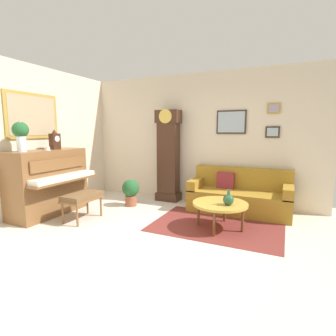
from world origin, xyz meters
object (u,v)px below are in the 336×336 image
Objects in this scene: coffee_table at (220,204)px; green_jug at (228,200)px; teacup at (48,149)px; potted_plant at (131,191)px; piano_bench at (82,197)px; grandfather_clock at (168,158)px; mantel_clock at (55,140)px; couch at (239,196)px; piano at (49,182)px; flower_vase at (21,133)px.

green_jug is at bearing -30.77° from coffee_table.
teacup reaches higher than coffee_table.
potted_plant is (-2.02, 0.51, -0.08)m from coffee_table.
grandfather_clock is at bearing 65.46° from piano_bench.
mantel_clock reaches higher than green_jug.
mantel_clock is (-3.26, -1.45, 1.08)m from couch.
grandfather_clock is at bearing 140.15° from coffee_table.
mantel_clock is at bearing 165.46° from piano_bench.
mantel_clock is 0.31m from teacup.
piano is 0.84m from piano_bench.
piano_bench is at bearing -114.54° from grandfather_clock.
piano reaches higher than couch.
mantel_clock reaches higher than teacup.
grandfather_clock reaches higher than teacup.
mantel_clock is 0.68× the size of potted_plant.
couch reaches higher than piano_bench.
grandfather_clock reaches higher than green_jug.
coffee_table is (3.13, 0.59, -0.22)m from piano.
coffee_table is at bearing 14.43° from piano_bench.
piano is 0.64m from teacup.
piano is at bearing -90.68° from mantel_clock.
green_jug is 0.43× the size of potted_plant.
teacup reaches higher than potted_plant.
green_jug is (3.28, 0.51, -0.10)m from piano.
flower_vase is (-3.26, -2.15, 1.22)m from couch.
mantel_clock reaches higher than couch.
piano is at bearing -135.28° from potted_plant.
coffee_table is 7.59× the size of teacup.
mantel_clock is at bearing -155.96° from couch.
grandfather_clock is 5.34× the size of mantel_clock.
green_jug reaches higher than potted_plant.
potted_plant is at bearing 164.61° from green_jug.
piano is at bearing -171.24° from green_jug.
teacup is 3.31m from green_jug.
teacup reaches higher than piano_bench.
teacup is at bearing -129.47° from grandfather_clock.
potted_plant is at bearing 74.87° from piano_bench.
teacup is at bearing -131.23° from potted_plant.
couch is 5.00× the size of mantel_clock.
piano_bench reaches higher than coffee_table.
mantel_clock is 0.66× the size of flower_vase.
piano is 3.67m from couch.
coffee_table is (-0.13, -1.07, 0.09)m from couch.
potted_plant is at bearing -165.45° from couch.
flower_vase is 3.57m from green_jug.
coffee_table is at bearing 19.04° from flower_vase.
couch is at bearing 28.46° from teacup.
piano is 6.00× the size of green_jug.
potted_plant is (0.30, 1.11, -0.08)m from piano_bench.
grandfather_clock reaches higher than piano.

